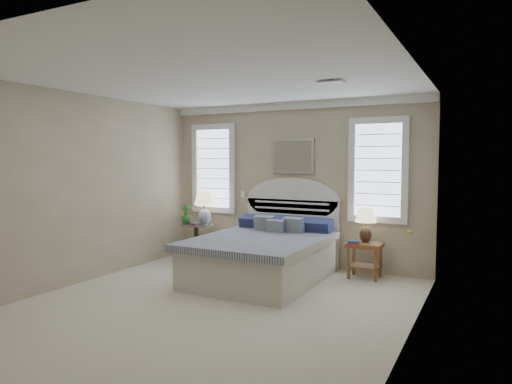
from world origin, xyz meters
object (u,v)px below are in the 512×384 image
object	(u,v)px
nightstand_right	(365,253)
lamp_left	(205,204)
side_table_left	(196,238)
lamp_right	(366,221)
floor_pot	(194,251)
bed	(265,253)

from	to	relation	value
nightstand_right	lamp_left	bearing A→B (deg)	-179.44
side_table_left	lamp_right	world-z (taller)	lamp_right
nightstand_right	lamp_left	xyz separation A→B (m)	(-2.82, -0.03, 0.60)
nightstand_right	lamp_right	world-z (taller)	lamp_right
floor_pot	lamp_right	distance (m)	2.98
side_table_left	bed	bearing A→B (deg)	-19.74
floor_pot	lamp_left	world-z (taller)	lamp_left
nightstand_right	lamp_right	bearing A→B (deg)	97.88
bed	lamp_right	xyz separation A→B (m)	(1.29, 0.76, 0.46)
nightstand_right	lamp_right	xyz separation A→B (m)	(-0.01, 0.07, 0.46)
side_table_left	lamp_left	world-z (taller)	lamp_left
side_table_left	lamp_left	xyz separation A→B (m)	(0.13, 0.07, 0.60)
bed	side_table_left	world-z (taller)	bed
lamp_right	side_table_left	bearing A→B (deg)	-176.69
bed	lamp_right	size ratio (longest dim) A/B	4.35
side_table_left	nightstand_right	world-z (taller)	side_table_left
nightstand_right	lamp_right	distance (m)	0.47
bed	lamp_right	distance (m)	1.57
bed	lamp_left	world-z (taller)	bed
bed	side_table_left	bearing A→B (deg)	160.26
bed	floor_pot	bearing A→B (deg)	164.08
side_table_left	lamp_left	size ratio (longest dim) A/B	1.07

